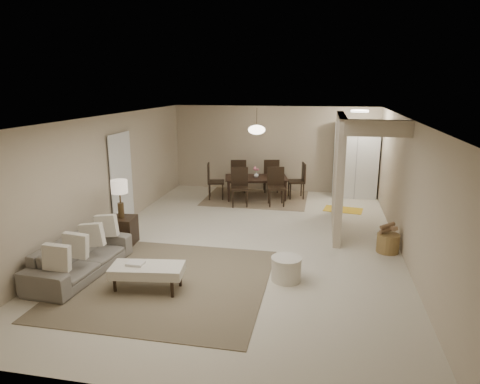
% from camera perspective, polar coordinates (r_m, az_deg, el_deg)
% --- Properties ---
extents(floor, '(9.00, 9.00, 0.00)m').
position_cam_1_polar(floor, '(8.76, 0.81, -6.66)').
color(floor, beige).
rests_on(floor, ground).
extents(ceiling, '(9.00, 9.00, 0.00)m').
position_cam_1_polar(ceiling, '(8.21, 0.87, 9.87)').
color(ceiling, white).
rests_on(ceiling, back_wall).
extents(back_wall, '(6.00, 0.00, 6.00)m').
position_cam_1_polar(back_wall, '(12.77, 4.52, 5.75)').
color(back_wall, '#BBA78D').
rests_on(back_wall, floor).
extents(left_wall, '(0.00, 9.00, 9.00)m').
position_cam_1_polar(left_wall, '(9.40, -17.47, 2.07)').
color(left_wall, '#BBA78D').
rests_on(left_wall, floor).
extents(right_wall, '(0.00, 9.00, 9.00)m').
position_cam_1_polar(right_wall, '(8.40, 21.39, 0.35)').
color(right_wall, '#BBA78D').
rests_on(right_wall, floor).
extents(partition, '(0.15, 2.50, 2.50)m').
position_cam_1_polar(partition, '(9.49, 12.99, 2.48)').
color(partition, '#BBA78D').
rests_on(partition, floor).
extents(doorway, '(0.04, 0.90, 2.04)m').
position_cam_1_polar(doorway, '(9.95, -15.59, 1.49)').
color(doorway, black).
rests_on(doorway, floor).
extents(pantry_cabinet, '(1.20, 0.55, 2.10)m').
position_cam_1_polar(pantry_cabinet, '(12.41, 15.17, 4.11)').
color(pantry_cabinet, silver).
rests_on(pantry_cabinet, floor).
extents(flush_light, '(0.44, 0.44, 0.05)m').
position_cam_1_polar(flush_light, '(11.30, 15.68, 10.35)').
color(flush_light, white).
rests_on(flush_light, ceiling).
extents(living_rug, '(3.20, 3.20, 0.01)m').
position_cam_1_polar(living_rug, '(7.19, -9.67, -11.69)').
color(living_rug, brown).
rests_on(living_rug, floor).
extents(sofa, '(2.09, 0.94, 0.59)m').
position_cam_1_polar(sofa, '(7.72, -20.51, -8.20)').
color(sofa, slate).
rests_on(sofa, floor).
extents(ottoman_bench, '(1.18, 0.66, 0.40)m').
position_cam_1_polar(ottoman_bench, '(6.88, -12.26, -10.18)').
color(ottoman_bench, beige).
rests_on(ottoman_bench, living_rug).
extents(side_table, '(0.55, 0.55, 0.56)m').
position_cam_1_polar(side_table, '(8.87, -15.40, -5.01)').
color(side_table, black).
rests_on(side_table, floor).
extents(table_lamp, '(0.32, 0.32, 0.76)m').
position_cam_1_polar(table_lamp, '(8.64, -15.76, 0.26)').
color(table_lamp, '#4C3920').
rests_on(table_lamp, side_table).
extents(round_pouf, '(0.50, 0.50, 0.39)m').
position_cam_1_polar(round_pouf, '(7.11, 6.19, -10.17)').
color(round_pouf, beige).
rests_on(round_pouf, floor).
extents(wicker_basket, '(0.49, 0.49, 0.36)m').
position_cam_1_polar(wicker_basket, '(8.67, 19.12, -6.46)').
color(wicker_basket, olive).
rests_on(wicker_basket, floor).
extents(dining_rug, '(2.80, 2.10, 0.01)m').
position_cam_1_polar(dining_rug, '(12.01, 2.15, -0.83)').
color(dining_rug, '#77604A').
rests_on(dining_rug, floor).
extents(dining_table, '(1.88, 1.31, 0.60)m').
position_cam_1_polar(dining_table, '(11.93, 2.16, 0.54)').
color(dining_table, black).
rests_on(dining_table, dining_rug).
extents(dining_chairs, '(2.72, 2.20, 1.00)m').
position_cam_1_polar(dining_chairs, '(11.89, 2.17, 1.47)').
color(dining_chairs, black).
rests_on(dining_chairs, dining_rug).
extents(vase, '(0.17, 0.17, 0.15)m').
position_cam_1_polar(vase, '(11.85, 2.18, 2.30)').
color(vase, white).
rests_on(vase, dining_table).
extents(yellow_mat, '(1.03, 0.72, 0.01)m').
position_cam_1_polar(yellow_mat, '(11.23, 13.59, -2.30)').
color(yellow_mat, gold).
rests_on(yellow_mat, floor).
extents(pendant_light, '(0.46, 0.46, 0.71)m').
position_cam_1_polar(pendant_light, '(11.66, 2.24, 8.30)').
color(pendant_light, '#4C3920').
rests_on(pendant_light, ceiling).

